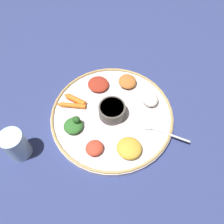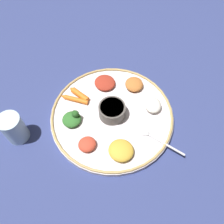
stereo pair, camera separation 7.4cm
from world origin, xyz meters
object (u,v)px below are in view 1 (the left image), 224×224
(center_bowl, at_px, (112,110))
(spoon, at_px, (157,130))
(carrot_outer, at_px, (71,105))
(drinking_glass, at_px, (17,146))
(carrot_near_spoon, at_px, (75,99))
(greens_pile, at_px, (74,125))

(center_bowl, xyz_separation_m, spoon, (-0.07, -0.13, -0.02))
(carrot_outer, xyz_separation_m, drinking_glass, (-0.14, 0.15, 0.02))
(spoon, bearing_deg, center_bowl, 62.02)
(spoon, xyz_separation_m, carrot_near_spoon, (0.14, 0.25, 0.01))
(center_bowl, xyz_separation_m, drinking_glass, (-0.10, 0.28, 0.00))
(carrot_near_spoon, xyz_separation_m, carrot_outer, (-0.02, 0.01, -0.00))
(center_bowl, distance_m, greens_pile, 0.13)
(spoon, distance_m, carrot_outer, 0.29)
(greens_pile, height_order, carrot_near_spoon, greens_pile)
(greens_pile, distance_m, carrot_near_spoon, 0.10)
(spoon, height_order, drinking_glass, drinking_glass)
(spoon, bearing_deg, carrot_outer, 66.74)
(center_bowl, relative_size, spoon, 0.59)
(drinking_glass, bearing_deg, greens_pile, -69.43)
(greens_pile, xyz_separation_m, carrot_outer, (0.08, 0.01, -0.01))
(carrot_outer, bearing_deg, spoon, -113.26)
(spoon, distance_m, drinking_glass, 0.42)
(center_bowl, height_order, drinking_glass, drinking_glass)
(greens_pile, relative_size, drinking_glass, 0.83)
(center_bowl, bearing_deg, carrot_near_spoon, 61.74)
(spoon, height_order, carrot_near_spoon, carrot_near_spoon)
(carrot_outer, bearing_deg, center_bowl, -108.01)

